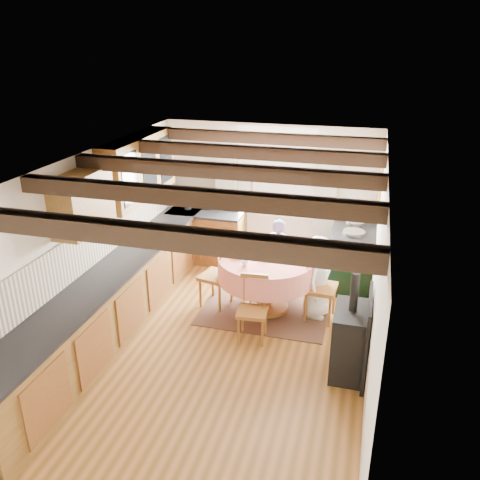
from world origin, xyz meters
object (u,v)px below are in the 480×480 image
(aga_range, at_px, (352,256))
(dining_table, at_px, (266,284))
(cup, at_px, (245,263))
(child_far, at_px, (278,254))
(chair_near, at_px, (252,310))
(chair_right, at_px, (321,285))
(child_right, at_px, (317,277))
(cast_iron_stove, at_px, (351,324))
(chair_left, at_px, (216,274))

(aga_range, bearing_deg, dining_table, -135.31)
(aga_range, bearing_deg, cup, -132.96)
(dining_table, bearing_deg, child_far, 88.51)
(chair_near, distance_m, child_far, 1.57)
(chair_right, xyz_separation_m, child_right, (-0.06, 0.08, 0.08))
(child_right, bearing_deg, aga_range, -10.94)
(dining_table, relative_size, aga_range, 1.30)
(aga_range, xyz_separation_m, child_right, (-0.42, -1.09, 0.11))
(chair_right, distance_m, cup, 1.11)
(chair_right, bearing_deg, cast_iron_stove, -153.92)
(dining_table, height_order, chair_right, chair_right)
(child_far, relative_size, cup, 12.32)
(dining_table, distance_m, cup, 0.62)
(aga_range, height_order, child_far, child_far)
(chair_left, height_order, aga_range, chair_left)
(chair_right, bearing_deg, aga_range, -13.25)
(chair_right, height_order, child_far, child_far)
(child_far, xyz_separation_m, child_right, (0.70, -0.72, 0.03))
(chair_near, xyz_separation_m, aga_range, (1.15, 1.94, 0.04))
(dining_table, bearing_deg, cup, -123.78)
(chair_near, height_order, chair_right, chair_right)
(chair_near, relative_size, aga_range, 0.84)
(dining_table, distance_m, child_far, 0.77)
(chair_near, relative_size, chair_left, 0.88)
(chair_right, relative_size, child_far, 0.91)
(cup, bearing_deg, chair_near, -64.52)
(aga_range, bearing_deg, chair_near, -120.65)
(dining_table, xyz_separation_m, chair_left, (-0.74, -0.05, 0.09))
(dining_table, height_order, child_far, child_far)
(chair_left, xyz_separation_m, child_right, (1.46, 0.09, 0.10))
(aga_range, height_order, cup, aga_range)
(chair_left, xyz_separation_m, child_far, (0.76, 0.80, 0.07))
(dining_table, height_order, child_right, child_right)
(chair_right, distance_m, child_right, 0.13)
(chair_right, xyz_separation_m, cast_iron_stove, (0.47, -1.13, 0.14))
(chair_left, relative_size, chair_right, 0.97)
(chair_left, distance_m, aga_range, 2.22)
(dining_table, relative_size, chair_left, 1.37)
(dining_table, height_order, chair_near, chair_near)
(cast_iron_stove, xyz_separation_m, cup, (-1.48, 0.83, 0.22))
(aga_range, height_order, cast_iron_stove, cast_iron_stove)
(chair_left, bearing_deg, chair_right, 103.51)
(chair_left, height_order, cast_iron_stove, cast_iron_stove)
(chair_near, bearing_deg, aga_range, 54.77)
(chair_near, bearing_deg, dining_table, 84.95)
(cast_iron_stove, relative_size, child_right, 1.09)
(aga_range, distance_m, child_far, 1.18)
(dining_table, distance_m, chair_left, 0.75)
(chair_near, height_order, chair_left, chair_left)
(chair_near, bearing_deg, cast_iron_stove, -20.93)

